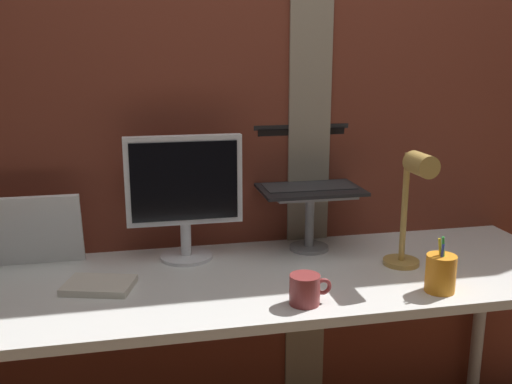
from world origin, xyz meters
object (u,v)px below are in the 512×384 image
(whiteboard_panel, at_px, (25,231))
(coffee_mug, at_px, (305,289))
(monitor, at_px, (184,188))
(desk_lamp, at_px, (413,198))
(pen_cup, at_px, (441,273))
(laptop, at_px, (305,171))

(whiteboard_panel, relative_size, coffee_mug, 2.90)
(monitor, relative_size, desk_lamp, 1.08)
(desk_lamp, height_order, pen_cup, desk_lamp)
(monitor, xyz_separation_m, pen_cup, (0.71, -0.44, -0.19))
(monitor, xyz_separation_m, coffee_mug, (0.30, -0.44, -0.21))
(monitor, height_order, whiteboard_panel, monitor)
(monitor, bearing_deg, whiteboard_panel, 176.52)
(desk_lamp, relative_size, pen_cup, 2.26)
(whiteboard_panel, bearing_deg, monitor, -3.48)
(desk_lamp, bearing_deg, laptop, 128.03)
(laptop, relative_size, pen_cup, 2.06)
(pen_cup, bearing_deg, monitor, 148.37)
(monitor, relative_size, coffee_mug, 3.44)
(whiteboard_panel, height_order, pen_cup, whiteboard_panel)
(coffee_mug, bearing_deg, desk_lamp, 23.62)
(desk_lamp, distance_m, pen_cup, 0.26)
(coffee_mug, bearing_deg, pen_cup, -0.02)
(monitor, distance_m, coffee_mug, 0.57)
(laptop, distance_m, coffee_mug, 0.57)
(whiteboard_panel, relative_size, desk_lamp, 0.91)
(desk_lamp, bearing_deg, coffee_mug, -156.38)
(desk_lamp, distance_m, coffee_mug, 0.48)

